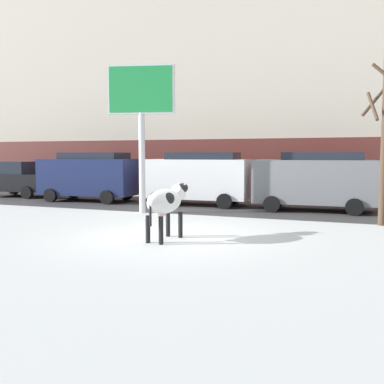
% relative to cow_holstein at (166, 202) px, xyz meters
% --- Properties ---
extents(ground_plane, '(120.00, 120.00, 0.00)m').
position_rel_cow_holstein_xyz_m(ground_plane, '(-0.00, 0.37, -1.00)').
color(ground_plane, white).
extents(road_strip, '(60.00, 5.60, 0.01)m').
position_rel_cow_holstein_xyz_m(road_strip, '(-0.00, 7.38, -1.00)').
color(road_strip, '#423F3F').
rests_on(road_strip, ground).
extents(building_facade, '(44.00, 6.10, 13.00)m').
position_rel_cow_holstein_xyz_m(building_facade, '(-0.00, 13.47, 5.48)').
color(building_facade, '#BCB29E').
rests_on(building_facade, ground).
extents(cow_holstein, '(0.77, 1.93, 1.54)m').
position_rel_cow_holstein_xyz_m(cow_holstein, '(0.00, 0.00, 0.00)').
color(cow_holstein, silver).
rests_on(cow_holstein, ground).
extents(billboard, '(2.49, 0.82, 5.56)m').
position_rel_cow_holstein_xyz_m(billboard, '(-2.97, 4.41, 3.31)').
color(billboard, silver).
rests_on(billboard, ground).
extents(car_black_hatchback, '(3.57, 2.05, 1.86)m').
position_rel_cow_holstein_xyz_m(car_black_hatchback, '(-12.02, 7.79, -0.07)').
color(car_black_hatchback, black).
rests_on(car_black_hatchback, ground).
extents(car_navy_van, '(4.68, 2.29, 2.32)m').
position_rel_cow_holstein_xyz_m(car_navy_van, '(-7.25, 7.24, 0.24)').
color(car_navy_van, '#19234C').
rests_on(car_navy_van, ground).
extents(car_white_van, '(4.68, 2.29, 2.32)m').
position_rel_cow_holstein_xyz_m(car_white_van, '(-1.88, 7.53, 0.24)').
color(car_white_van, white).
rests_on(car_white_van, ground).
extents(car_grey_van, '(4.68, 2.29, 2.32)m').
position_rel_cow_holstein_xyz_m(car_grey_van, '(3.11, 7.33, 0.24)').
color(car_grey_van, slate).
rests_on(car_grey_van, ground).
extents(pedestrian_near_billboard, '(0.36, 0.24, 1.73)m').
position_rel_cow_holstein_xyz_m(pedestrian_near_billboard, '(3.94, 10.20, -0.12)').
color(pedestrian_near_billboard, '#282833').
rests_on(pedestrian_near_billboard, ground).
extents(bare_tree_left_lot, '(1.28, 1.31, 5.41)m').
position_rel_cow_holstein_xyz_m(bare_tree_left_lot, '(5.41, 4.53, 1.89)').
color(bare_tree_left_lot, '#4C3828').
rests_on(bare_tree_left_lot, ground).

